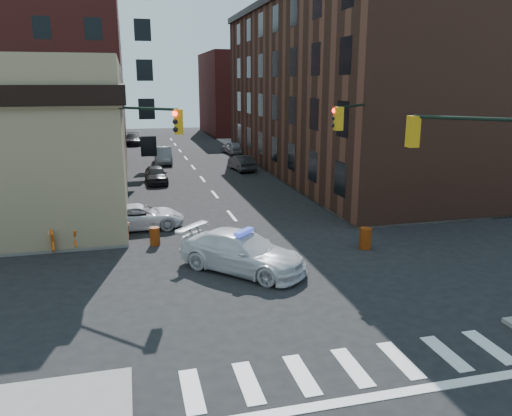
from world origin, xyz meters
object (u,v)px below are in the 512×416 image
barrel_road (365,238)px  pedestrian_a (38,217)px  pickup (140,217)px  parked_car_wnear (156,174)px  police_car (242,252)px  parked_car_enear (242,163)px  barricade_nw_a (118,232)px  pedestrian_b (32,227)px  parked_car_wfar (163,155)px  barrel_bank (155,236)px

barrel_road → pedestrian_a: bearing=158.5°
pickup → parked_car_wnear: size_ratio=1.18×
police_car → parked_car_enear: 24.67m
barricade_nw_a → pedestrian_b: bearing=-175.7°
parked_car_wfar → barrel_road: (7.55, -28.57, -0.28)m
police_car → parked_car_wnear: (-2.43, 20.06, -0.14)m
pickup → pedestrian_a: 5.16m
pedestrian_b → parked_car_wfar: bearing=82.5°
police_car → pickup: bearing=74.0°
parked_car_enear → barrel_road: bearing=86.6°
parked_car_wfar → barrel_bank: 25.60m
barrel_road → barricade_nw_a: (-11.50, 3.77, 0.09)m
parked_car_wfar → barricade_nw_a: 25.11m
pedestrian_b → barrel_bank: pedestrian_b is taller
police_car → pedestrian_a: (-9.16, 7.43, 0.18)m
parked_car_enear → pedestrian_b: 23.84m
police_car → barrel_road: 6.49m
police_car → pedestrian_a: pedestrian_a is taller
pickup → parked_car_wnear: bearing=-8.9°
police_car → pedestrian_b: pedestrian_b is taller
parked_car_wnear → pedestrian_a: bearing=-120.0°
barrel_bank → barricade_nw_a: (-1.76, 0.71, 0.16)m
pedestrian_a → barricade_nw_a: (4.00, -2.34, -0.40)m
parked_car_wnear → barrel_bank: (-0.96, -15.68, -0.24)m
pedestrian_a → barrel_bank: pedestrian_a is taller
parked_car_wnear → police_car: bearing=-85.1°
pickup → parked_car_enear: parked_car_enear is taller
police_car → pickup: (-4.01, 7.49, -0.16)m
pedestrian_b → police_car: bearing=-19.5°
pedestrian_b → barrel_bank: (5.62, -0.72, -0.66)m
pickup → pedestrian_b: 5.56m
parked_car_wfar → pedestrian_a: size_ratio=2.80×
police_car → barricade_nw_a: 7.25m
pedestrian_a → barrel_road: 16.67m
police_car → parked_car_wfar: police_car is taller
pedestrian_b → parked_car_wnear: bearing=76.3°
pickup → pedestrian_b: pedestrian_b is taller
police_car → barrel_road: police_car is taller
pickup → barrel_bank: size_ratio=5.32×
parked_car_wnear → barrel_bank: size_ratio=4.52×
parked_car_wnear → parked_car_enear: bearing=25.1°
barrel_road → barrel_bank: 10.21m
parked_car_wnear → parked_car_enear: size_ratio=0.96×
barrel_bank → police_car: bearing=-52.2°
parked_car_wfar → barrel_road: 29.55m
parked_car_wfar → barricade_nw_a: parked_car_wfar is taller
parked_car_wnear → parked_car_wfar: bearing=80.8°
parked_car_wnear → barrel_bank: parked_car_wnear is taller
pedestrian_a → barrel_bank: size_ratio=1.92×
parked_car_enear → barrel_bank: 21.57m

